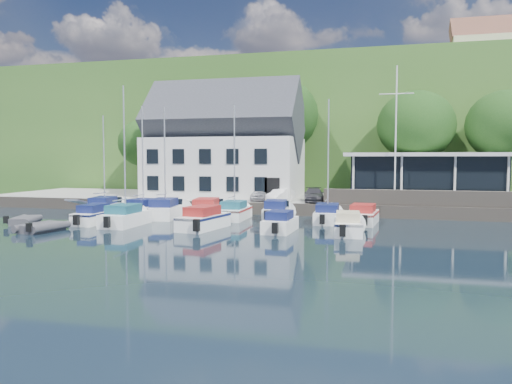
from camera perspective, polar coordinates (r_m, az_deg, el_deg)
ground at (r=29.93m, az=-0.54°, el=-5.08°), size 180.00×180.00×0.00m
quay at (r=46.88m, az=4.98°, el=-1.19°), size 60.00×13.00×1.00m
quay_face at (r=40.51m, az=3.48°, el=-2.00°), size 60.00×0.30×1.00m
hillside at (r=90.94m, az=9.63°, el=6.01°), size 160.00×75.00×16.00m
field_patch at (r=99.22m, az=14.77°, el=10.48°), size 50.00×30.00×0.30m
farmhouse at (r=83.27m, az=24.88°, el=14.27°), size 10.40×7.00×8.20m
harbor_building at (r=47.38m, az=-3.59°, el=4.75°), size 14.40×8.20×8.70m
club_pavilion at (r=44.72m, az=18.73°, el=1.64°), size 13.20×7.20×4.10m
seawall at (r=40.32m, az=20.59°, el=-0.70°), size 18.00×0.50×1.20m
gangway at (r=44.89m, az=-18.22°, el=-2.24°), size 1.20×6.00×1.40m
car_silver at (r=42.97m, az=0.53°, el=-0.19°), size 1.54×3.48×1.17m
car_white at (r=42.07m, az=2.84°, el=-0.33°), size 2.07×3.57×1.11m
car_dgrey at (r=42.05m, az=6.63°, el=-0.33°), size 2.20×4.15×1.15m
car_blue at (r=42.67m, az=11.56°, el=-0.18°), size 1.69×4.01×1.35m
flagpole at (r=40.56m, az=15.68°, el=6.21°), size 2.59×0.20×10.80m
tree_0 at (r=55.91m, az=-12.58°, el=4.12°), size 5.75×5.75×7.86m
tree_1 at (r=55.36m, az=-7.57°, el=5.75°), size 7.98×7.98×10.91m
tree_2 at (r=51.59m, az=2.29°, el=6.47°), size 8.71×8.71×11.90m
tree_4 at (r=50.74m, az=17.79°, el=5.32°), size 7.41×7.41×10.13m
tree_5 at (r=50.99m, az=26.65°, el=4.92°), size 7.20×7.20×9.84m
boat_r1_0 at (r=42.76m, az=-16.99°, el=3.58°), size 3.09×7.07×9.08m
boat_r1_1 at (r=40.45m, az=-12.82°, el=3.45°), size 2.93×5.53×8.81m
boat_r1_2 at (r=39.32m, az=-10.38°, el=3.86°), size 3.20×7.09×9.34m
boat_r1_3 at (r=38.76m, az=-5.58°, el=-1.85°), size 3.15×6.99×1.57m
boat_r1_4 at (r=37.76m, az=-2.48°, el=3.43°), size 2.11×5.95×8.70m
boat_r1_5 at (r=37.56m, az=2.33°, el=-2.07°), size 2.67×5.74×1.51m
boat_r1_6 at (r=36.22m, az=8.25°, el=3.14°), size 2.30×6.08×8.42m
boat_r1_7 at (r=36.24m, az=12.14°, el=-2.45°), size 2.54×6.00×1.42m
boat_r2_0 at (r=37.34m, az=-17.91°, el=-2.37°), size 1.74×5.83×1.41m
boat_r2_1 at (r=35.29m, az=-14.79°, el=3.63°), size 2.12×6.23×9.16m
boat_r2_2 at (r=32.99m, az=-6.01°, el=-2.90°), size 3.05×6.55×1.55m
boat_r2_3 at (r=31.72m, az=2.79°, el=-3.34°), size 2.03×5.27×1.35m
boat_r2_4 at (r=31.03m, az=10.48°, el=-3.51°), size 2.23×5.45×1.42m
dinghy_0 at (r=38.98m, az=-24.88°, el=-2.82°), size 2.68×3.43×0.70m
dinghy_1 at (r=34.56m, az=-23.27°, el=-3.57°), size 2.35×3.41×0.74m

